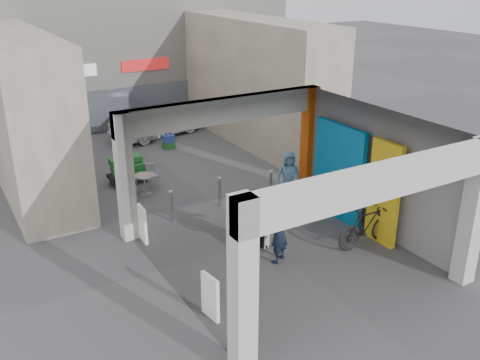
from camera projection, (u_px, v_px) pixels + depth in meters
ground at (262, 241)px, 14.38m from camera, size 90.00×90.00×0.00m
arcade_canopy at (300, 166)px, 13.12m from camera, size 6.40×6.45×6.40m
far_building at (96, 34)px, 24.07m from camera, size 18.00×4.08×8.00m
plaza_bldg_left at (22, 111)px, 17.32m from camera, size 2.00×9.00×5.00m
plaza_bldg_right at (257, 82)px, 21.56m from camera, size 2.00×9.00×5.00m
bollard_left at (171, 206)px, 15.33m from camera, size 0.09×0.09×0.93m
bollard_center at (220, 192)px, 16.29m from camera, size 0.09×0.09×0.93m
bollard_right at (271, 185)px, 16.80m from camera, size 0.09×0.09×0.94m
advert_board_near at (210, 296)px, 11.09m from camera, size 0.16×0.56×1.00m
advert_board_far at (143, 224)px, 14.20m from camera, size 0.12×0.55×1.00m
cafe_set at (139, 184)px, 17.34m from camera, size 1.31×1.06×0.80m
produce_stand at (128, 173)px, 18.11m from camera, size 1.31×0.71×0.87m
crate_stack at (169, 142)px, 21.51m from camera, size 0.48×0.38×0.56m
border_collie at (264, 238)px, 14.01m from camera, size 0.24×0.47×0.65m
man_with_dog at (279, 231)px, 13.10m from camera, size 0.73×0.65×1.68m
man_back_turned at (257, 218)px, 13.86m from camera, size 0.95×0.86×1.60m
man_elderly at (289, 176)px, 16.61m from camera, size 0.91×0.77×1.59m
man_crates at (168, 126)px, 21.84m from camera, size 0.96×0.45×1.59m
bicycle_front at (318, 203)px, 15.54m from camera, size 1.84×0.75×0.95m
bicycle_rear at (366, 226)px, 13.95m from camera, size 1.85×0.53×1.11m
white_van at (155, 121)px, 22.93m from camera, size 4.34×2.58×1.38m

